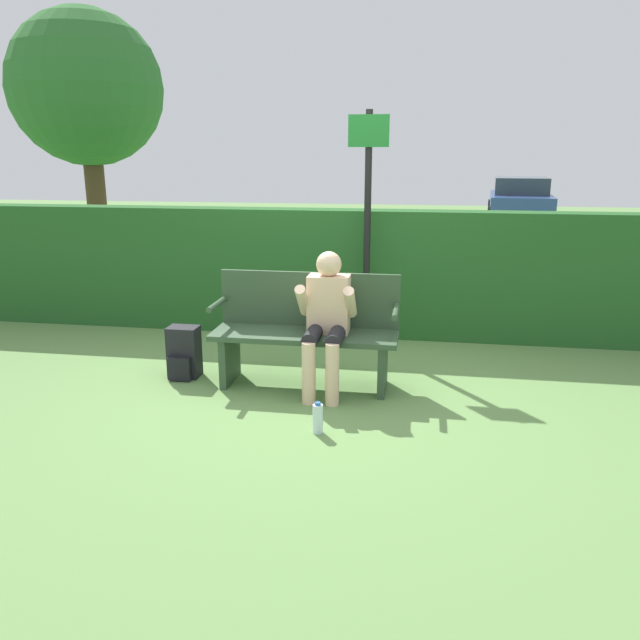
% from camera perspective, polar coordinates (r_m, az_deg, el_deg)
% --- Properties ---
extents(ground_plane, '(40.00, 40.00, 0.00)m').
position_cam_1_polar(ground_plane, '(5.47, -1.39, -6.01)').
color(ground_plane, '#668E4C').
extents(hedge_back, '(12.00, 0.36, 1.38)m').
position_cam_1_polar(hedge_back, '(6.91, 1.20, 4.38)').
color(hedge_back, '#235623').
rests_on(hedge_back, ground).
extents(park_bench, '(1.59, 0.50, 0.96)m').
position_cam_1_polar(park_bench, '(5.39, -1.28, -0.96)').
color(park_bench, '#334C33').
rests_on(park_bench, ground).
extents(person_seated, '(0.48, 0.60, 1.18)m').
position_cam_1_polar(person_seated, '(5.18, 0.61, 0.43)').
color(person_seated, beige).
rests_on(person_seated, ground).
extents(backpack, '(0.27, 0.26, 0.47)m').
position_cam_1_polar(backpack, '(5.75, -12.35, -3.01)').
color(backpack, black).
rests_on(backpack, ground).
extents(water_bottle, '(0.08, 0.08, 0.24)m').
position_cam_1_polar(water_bottle, '(4.55, -0.21, -8.99)').
color(water_bottle, silver).
rests_on(water_bottle, ground).
extents(signpost, '(0.40, 0.09, 2.38)m').
position_cam_1_polar(signpost, '(6.41, 4.36, 9.81)').
color(signpost, black).
rests_on(signpost, ground).
extents(parked_car, '(1.99, 4.00, 1.31)m').
position_cam_1_polar(parked_car, '(18.97, 17.79, 10.27)').
color(parked_car, '#2D4784').
rests_on(parked_car, ground).
extents(tree, '(2.49, 2.49, 4.24)m').
position_cam_1_polar(tree, '(11.55, -20.56, 19.09)').
color(tree, '#4C3823').
rests_on(tree, ground).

